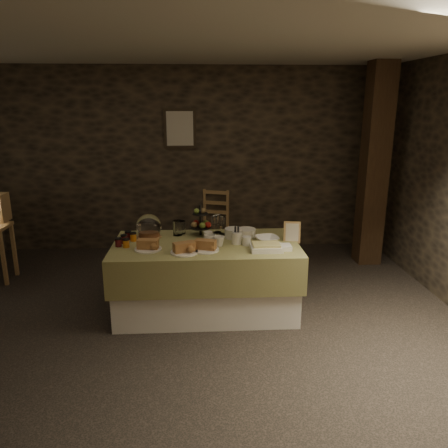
{
  "coord_description": "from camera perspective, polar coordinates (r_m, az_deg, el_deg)",
  "views": [
    {
      "loc": [
        0.11,
        -3.78,
        2.1
      ],
      "look_at": [
        0.34,
        0.2,
        0.99
      ],
      "focal_mm": 35.0,
      "sensor_mm": 36.0,
      "label": 1
    }
  ],
  "objects": [
    {
      "name": "ground_plane",
      "position": [
        4.33,
        -4.43,
        -13.49
      ],
      "size": [
        5.5,
        5.0,
        0.01
      ],
      "primitive_type": "cube",
      "color": "black",
      "rests_on": "ground"
    },
    {
      "name": "room_shell",
      "position": [
        3.82,
        -4.92,
        7.43
      ],
      "size": [
        5.52,
        5.02,
        2.6
      ],
      "color": "black",
      "rests_on": "ground"
    },
    {
      "name": "buffet_table",
      "position": [
        4.5,
        -2.36,
        -6.3
      ],
      "size": [
        1.86,
        0.99,
        0.74
      ],
      "color": "white",
      "rests_on": "ground_plane"
    },
    {
      "name": "chair",
      "position": [
        6.36,
        -1.48,
        -0.02
      ],
      "size": [
        0.52,
        0.5,
        0.68
      ],
      "rotation": [
        0.0,
        0.0,
        -0.33
      ],
      "color": "olive",
      "rests_on": "ground_plane"
    },
    {
      "name": "timber_column",
      "position": [
        6.02,
        19.02,
        7.11
      ],
      "size": [
        0.3,
        0.3,
        2.6
      ],
      "primitive_type": "cube",
      "color": "black",
      "rests_on": "ground_plane"
    },
    {
      "name": "framed_picture",
      "position": [
        6.26,
        -5.78,
        12.31
      ],
      "size": [
        0.45,
        0.04,
        0.55
      ],
      "color": "#2D2418",
      "rests_on": "room_shell"
    },
    {
      "name": "plate_stack_a",
      "position": [
        4.55,
        1.27,
        -1.19
      ],
      "size": [
        0.19,
        0.19,
        0.1
      ],
      "primitive_type": "cylinder",
      "color": "white",
      "rests_on": "buffet_table"
    },
    {
      "name": "plate_stack_b",
      "position": [
        4.6,
        2.93,
        -1.14
      ],
      "size": [
        0.2,
        0.2,
        0.08
      ],
      "primitive_type": "cylinder",
      "color": "white",
      "rests_on": "buffet_table"
    },
    {
      "name": "cutlery_holder",
      "position": [
        4.36,
        1.67,
        -1.84
      ],
      "size": [
        0.1,
        0.1,
        0.12
      ],
      "primitive_type": "cylinder",
      "color": "white",
      "rests_on": "buffet_table"
    },
    {
      "name": "cup_a",
      "position": [
        4.34,
        -1.84,
        -2.04
      ],
      "size": [
        0.14,
        0.14,
        0.1
      ],
      "primitive_type": "imported",
      "rotation": [
        0.0,
        0.0,
        0.17
      ],
      "color": "white",
      "rests_on": "buffet_table"
    },
    {
      "name": "cup_b",
      "position": [
        4.28,
        -0.67,
        -2.27
      ],
      "size": [
        0.11,
        0.11,
        0.1
      ],
      "primitive_type": "imported",
      "rotation": [
        0.0,
        0.0,
        0.04
      ],
      "color": "white",
      "rests_on": "buffet_table"
    },
    {
      "name": "mug_c",
      "position": [
        4.46,
        -2.1,
        -1.59
      ],
      "size": [
        0.09,
        0.09,
        0.09
      ],
      "primitive_type": "cylinder",
      "color": "white",
      "rests_on": "buffet_table"
    },
    {
      "name": "mug_d",
      "position": [
        4.32,
        2.97,
        -2.22
      ],
      "size": [
        0.08,
        0.08,
        0.09
      ],
      "primitive_type": "cylinder",
      "color": "white",
      "rests_on": "buffet_table"
    },
    {
      "name": "bowl",
      "position": [
        4.44,
        5.62,
        -1.98
      ],
      "size": [
        0.28,
        0.28,
        0.06
      ],
      "primitive_type": "imported",
      "rotation": [
        0.0,
        0.0,
        0.22
      ],
      "color": "white",
      "rests_on": "buffet_table"
    },
    {
      "name": "cake_dome",
      "position": [
        4.62,
        -9.8,
        -0.47
      ],
      "size": [
        0.26,
        0.26,
        0.26
      ],
      "color": "olive",
      "rests_on": "buffet_table"
    },
    {
      "name": "fruit_stand",
      "position": [
        4.62,
        -3.04,
        0.08
      ],
      "size": [
        0.23,
        0.23,
        0.33
      ],
      "rotation": [
        0.0,
        0.0,
        0.19
      ],
      "color": "black",
      "rests_on": "buffet_table"
    },
    {
      "name": "bread_platter_left",
      "position": [
        4.25,
        -9.9,
        -2.84
      ],
      "size": [
        0.26,
        0.26,
        0.11
      ],
      "color": "white",
      "rests_on": "buffet_table"
    },
    {
      "name": "bread_platter_center",
      "position": [
        4.11,
        -5.23,
        -3.27
      ],
      "size": [
        0.26,
        0.26,
        0.11
      ],
      "color": "white",
      "rests_on": "buffet_table"
    },
    {
      "name": "bread_platter_right",
      "position": [
        4.17,
        -2.44,
        -2.94
      ],
      "size": [
        0.26,
        0.26,
        0.11
      ],
      "color": "white",
      "rests_on": "buffet_table"
    },
    {
      "name": "jam_jars",
      "position": [
        4.48,
        -12.67,
        -2.03
      ],
      "size": [
        0.18,
        0.32,
        0.07
      ],
      "color": "#551418",
      "rests_on": "buffet_table"
    },
    {
      "name": "tart_dish",
      "position": [
        4.19,
        5.53,
        -3.02
      ],
      "size": [
        0.3,
        0.22,
        0.07
      ],
      "color": "white",
      "rests_on": "buffet_table"
    },
    {
      "name": "square_dish",
      "position": [
        4.24,
        7.81,
        -3.02
      ],
      "size": [
        0.14,
        0.14,
        0.04
      ],
      "primitive_type": "cube",
      "color": "white",
      "rests_on": "buffet_table"
    },
    {
      "name": "menu_frame",
      "position": [
        4.5,
        8.88,
        -1.06
      ],
      "size": [
        0.18,
        0.1,
        0.22
      ],
      "primitive_type": "cube",
      "rotation": [
        -0.24,
        0.0,
        -0.17
      ],
      "color": "olive",
      "rests_on": "buffet_table"
    },
    {
      "name": "storage_jar_a",
      "position": [
        4.66,
        -6.08,
        -0.51
      ],
      "size": [
        0.1,
        0.1,
        0.16
      ],
      "primitive_type": "cylinder",
      "color": "white",
      "rests_on": "buffet_table"
    },
    {
      "name": "storage_jar_b",
      "position": [
        4.71,
        -5.59,
        -0.43
      ],
      "size": [
        0.09,
        0.09,
        0.14
      ],
      "primitive_type": "cylinder",
      "color": "white",
      "rests_on": "buffet_table"
    }
  ]
}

